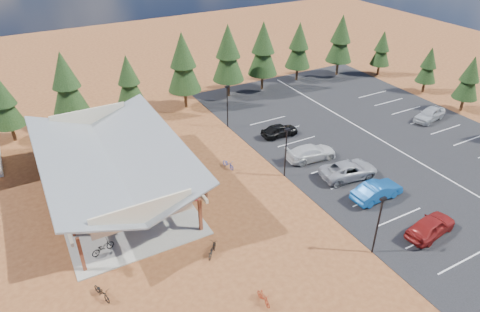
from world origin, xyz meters
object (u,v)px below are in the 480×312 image
bike_2 (68,179)px  bike_pavilion (111,157)px  car_2 (349,170)px  car_8 (430,114)px  car_1 (377,191)px  bike_6 (144,161)px  bike_16 (208,184)px  bike_15 (200,193)px  car_0 (431,226)px  bike_0 (103,247)px  bike_1 (91,215)px  bike_8 (102,292)px  bike_11 (264,298)px  car_4 (279,130)px  lamp_post_0 (378,222)px  bike_4 (160,208)px  lamp_post_1 (286,149)px  bike_12 (212,249)px  bike_7 (121,147)px  trash_bin_0 (204,192)px  bike_14 (228,164)px  trash_bin_1 (209,181)px  bike_3 (66,160)px  car_3 (311,153)px

bike_2 → bike_pavilion: bearing=-151.7°
car_2 → car_8: 17.65m
car_1 → bike_6: bearing=45.3°
bike_16 → car_1: (12.59, -8.67, 0.36)m
bike_15 → car_0: car_0 is taller
bike_0 → bike_1: 4.48m
bike_8 → bike_6: bearing=44.7°
bike_15 → car_8: bearing=-120.5°
bike_11 → car_4: car_4 is taller
lamp_post_0 → bike_8: size_ratio=2.72×
lamp_post_0 → bike_6: size_ratio=3.06×
bike_15 → bike_16: size_ratio=0.90×
bike_4 → car_2: car_2 is taller
lamp_post_1 → bike_8: lamp_post_1 is taller
bike_pavilion → bike_12: 12.53m
bike_1 → bike_6: (6.57, 6.18, -0.01)m
bike_7 → trash_bin_0: bearing=-164.2°
bike_pavilion → car_1: size_ratio=3.91×
bike_4 → car_0: size_ratio=0.38×
bike_14 → car_2: 11.76m
bike_11 → bike_4: bearing=100.9°
lamp_post_0 → trash_bin_1: size_ratio=5.71×
trash_bin_0 → bike_14: size_ratio=0.54×
bike_3 → bike_8: bearing=158.0°
car_4 → car_3: bearing=-176.2°
bike_2 → car_4: size_ratio=0.44×
bike_1 → bike_6: 9.01m
bike_4 → car_3: bearing=-89.8°
bike_1 → car_4: car_4 is taller
bike_12 → lamp_post_0: bearing=-166.7°
lamp_post_0 → lamp_post_1: bearing=90.0°
trash_bin_0 → car_3: bearing=2.8°
bike_2 → bike_6: (7.31, -0.15, -0.05)m
bike_6 → trash_bin_1: bearing=-130.1°
trash_bin_0 → bike_15: bike_15 is taller
bike_4 → bike_8: size_ratio=0.98×
bike_pavilion → car_3: 19.72m
lamp_post_0 → car_3: lamp_post_0 is taller
bike_8 → car_4: car_4 is taller
bike_0 → car_4: car_4 is taller
trash_bin_1 → bike_6: 7.62m
bike_pavilion → bike_0: bearing=-112.4°
lamp_post_1 → car_8: lamp_post_1 is taller
car_0 → car_4: 19.78m
bike_12 → car_2: car_2 is taller
lamp_post_0 → car_0: size_ratio=1.06×
trash_bin_0 → car_4: size_ratio=0.21×
bike_1 → bike_16: (10.47, -0.61, -0.05)m
trash_bin_1 → bike_7: size_ratio=0.50×
bike_14 → trash_bin_1: bearing=-159.3°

